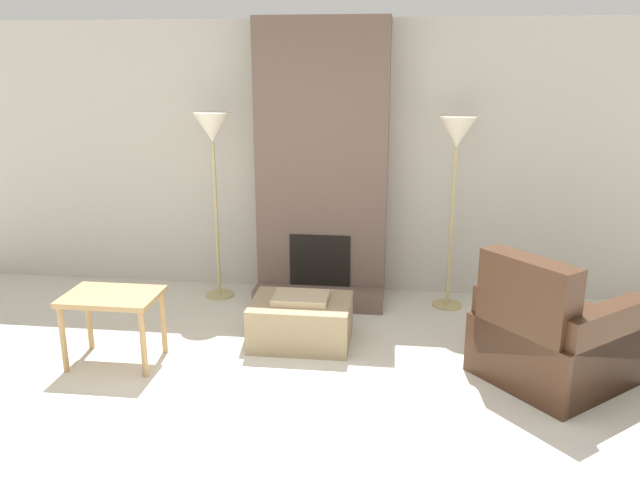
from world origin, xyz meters
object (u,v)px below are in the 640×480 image
(ottoman, at_px, (301,321))
(side_table, at_px, (112,305))
(floor_lamp_left, at_px, (213,138))
(armchair, at_px, (549,340))
(floor_lamp_right, at_px, (456,143))

(ottoman, height_order, side_table, side_table)
(side_table, bearing_deg, floor_lamp_left, 75.35)
(armchair, bearing_deg, floor_lamp_right, -16.17)
(side_table, xyz_separation_m, floor_lamp_right, (2.59, 1.48, 1.06))
(floor_lamp_left, height_order, floor_lamp_right, floor_lamp_left)
(ottoman, height_order, floor_lamp_left, floor_lamp_left)
(side_table, distance_m, floor_lamp_left, 1.86)
(ottoman, xyz_separation_m, floor_lamp_right, (1.24, 0.96, 1.33))
(side_table, height_order, floor_lamp_right, floor_lamp_right)
(armchair, xyz_separation_m, floor_lamp_right, (-0.61, 1.35, 1.22))
(ottoman, height_order, armchair, armchair)
(armchair, distance_m, side_table, 3.20)
(side_table, xyz_separation_m, floor_lamp_left, (0.39, 1.48, 1.07))
(side_table, distance_m, floor_lamp_right, 3.16)
(armchair, height_order, side_table, armchair)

